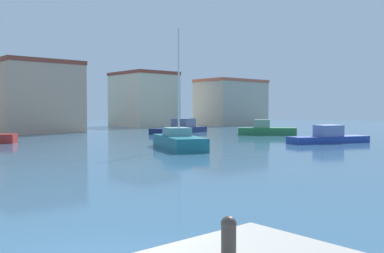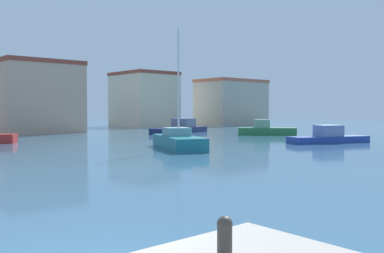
# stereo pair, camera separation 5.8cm
# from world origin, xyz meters

# --- Properties ---
(water) EXTENTS (160.00, 160.00, 0.00)m
(water) POSITION_xyz_m (15.00, 20.00, 0.00)
(water) COLOR #38607F
(water) RESTS_ON ground
(mooring_bollard) EXTENTS (0.20, 0.20, 0.54)m
(mooring_bollard) POSITION_xyz_m (0.78, -2.29, 1.17)
(mooring_bollard) COLOR #38332D
(mooring_bollard) RESTS_ON pier_quay
(motorboat_green_behind_lamppost) EXTENTS (5.55, 5.71, 1.64)m
(motorboat_green_behind_lamppost) POSITION_xyz_m (32.84, 23.51, 0.53)
(motorboat_green_behind_lamppost) COLOR #28703D
(motorboat_green_behind_lamppost) RESTS_ON water
(sailboat_teal_distant_north) EXTENTS (4.48, 6.79, 8.28)m
(sailboat_teal_distant_north) POSITION_xyz_m (15.67, 17.12, 0.57)
(sailboat_teal_distant_north) COLOR #1E707A
(sailboat_teal_distant_north) RESTS_ON water
(motorboat_navy_near_pier) EXTENTS (9.04, 5.21, 1.67)m
(motorboat_navy_near_pier) POSITION_xyz_m (28.72, 32.84, 0.53)
(motorboat_navy_near_pier) COLOR #19234C
(motorboat_navy_near_pier) RESTS_ON water
(motorboat_blue_far_right) EXTENTS (7.10, 4.15, 1.45)m
(motorboat_blue_far_right) POSITION_xyz_m (28.32, 13.25, 0.48)
(motorboat_blue_far_right) COLOR #233D93
(motorboat_blue_far_right) RESTS_ON water
(warehouse_block) EXTENTS (9.12, 5.42, 8.38)m
(warehouse_block) POSITION_xyz_m (16.18, 43.07, 4.20)
(warehouse_block) COLOR tan
(warehouse_block) RESTS_ON ground
(harbor_office) EXTENTS (7.90, 9.61, 8.68)m
(harbor_office) POSITION_xyz_m (36.55, 51.92, 4.35)
(harbor_office) COLOR beige
(harbor_office) RESTS_ON ground
(yacht_club) EXTENTS (11.74, 7.65, 7.93)m
(yacht_club) POSITION_xyz_m (51.99, 47.17, 3.98)
(yacht_club) COLOR #B2A893
(yacht_club) RESTS_ON ground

